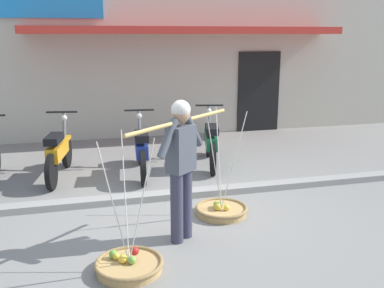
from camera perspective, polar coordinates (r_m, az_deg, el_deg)
The scene contains 9 objects.
ground_plane at distance 6.00m, azimuth -1.81°, elevation -9.47°, with size 90.00×90.00×0.00m, color gray.
sidewalk_curb at distance 6.62m, azimuth -3.15°, elevation -6.71°, with size 20.00×0.24×0.10m, color gray.
fruit_vendor at distance 5.03m, azimuth -1.43°, elevation -2.30°, with size 1.42×1.20×1.70m.
fruit_basket_left_side at distance 6.05m, azimuth 3.87°, elevation -8.57°, with size 0.72×0.72×1.45m.
fruit_basket_right_side at distance 4.75m, azimuth -8.27°, elevation -15.37°, with size 0.72×0.72×1.45m.
motorcycle_second_in_row at distance 7.75m, azimuth -17.10°, elevation -1.07°, with size 0.55×1.81×1.09m.
motorcycle_third_in_row at distance 7.66m, azimuth -6.68°, elevation -0.71°, with size 0.54×1.82×1.09m.
motorcycle_end_of_row at distance 8.14m, azimuth 2.46°, elevation 0.27°, with size 0.61×1.79×1.09m.
storefront_building at distance 12.97m, azimuth -3.75°, elevation 12.78°, with size 13.00×6.00×4.20m.
Camera 1 is at (-1.18, -5.37, 2.40)m, focal length 40.68 mm.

